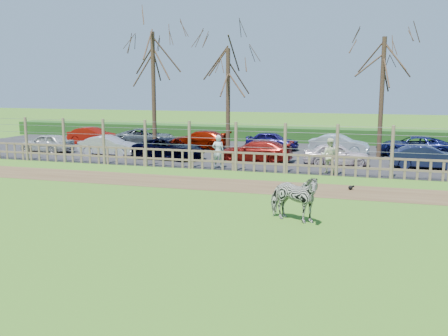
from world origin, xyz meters
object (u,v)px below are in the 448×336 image
(tree_left, at_px, (153,63))
(car_4, at_px, (336,154))
(visitor_b, at_px, (329,156))
(car_10, at_px, (272,141))
(car_1, at_px, (109,146))
(car_7, at_px, (93,136))
(car_5, at_px, (427,157))
(car_2, at_px, (169,149))
(tree_mid, at_px, (228,76))
(tree_right, at_px, (383,68))
(crow, at_px, (351,188))
(car_0, at_px, (47,143))
(car_3, at_px, (256,151))
(visitor_a, at_px, (218,151))
(car_12, at_px, (413,146))
(zebra, at_px, (293,198))
(car_8, at_px, (147,137))
(car_11, at_px, (339,144))

(tree_left, distance_m, car_4, 12.42)
(visitor_b, relative_size, car_10, 0.49)
(tree_left, xyz_separation_m, car_10, (6.75, 3.83, -4.98))
(car_1, xyz_separation_m, car_7, (-4.18, 5.07, 0.00))
(car_5, height_order, car_7, same)
(visitor_b, height_order, car_1, visitor_b)
(car_2, bearing_deg, tree_mid, -37.65)
(tree_right, distance_m, crow, 10.47)
(tree_left, height_order, car_10, tree_left)
(crow, distance_m, car_0, 20.19)
(tree_left, xyz_separation_m, car_0, (-6.91, -1.37, -4.98))
(crow, xyz_separation_m, car_3, (-5.49, 6.17, 0.54))
(car_10, bearing_deg, visitor_a, 170.48)
(car_5, distance_m, car_10, 10.39)
(tree_mid, relative_size, car_3, 1.65)
(car_0, xyz_separation_m, car_1, (4.59, -0.26, 0.00))
(tree_left, distance_m, car_10, 9.21)
(crow, distance_m, car_5, 7.26)
(tree_mid, height_order, car_12, tree_mid)
(tree_right, height_order, visitor_a, tree_right)
(tree_left, bearing_deg, visitor_a, -36.75)
(zebra, height_order, car_4, zebra)
(visitor_b, distance_m, car_5, 5.48)
(zebra, distance_m, crow, 5.77)
(tree_left, relative_size, zebra, 4.24)
(tree_left, xyz_separation_m, car_2, (1.72, -1.79, -4.98))
(car_2, relative_size, car_8, 1.00)
(crow, bearing_deg, car_2, 151.52)
(visitor_b, xyz_separation_m, car_5, (4.73, 2.74, -0.26))
(tree_left, height_order, car_2, tree_left)
(car_12, bearing_deg, car_0, -76.96)
(crow, xyz_separation_m, car_10, (-5.57, 11.37, 0.54))
(tree_left, bearing_deg, car_0, -168.80)
(car_5, height_order, car_12, same)
(car_1, relative_size, car_4, 1.03)
(tree_right, relative_size, car_1, 2.02)
(car_12, bearing_deg, tree_left, -76.43)
(car_8, distance_m, car_12, 17.75)
(car_5, distance_m, car_7, 22.81)
(car_3, height_order, car_11, same)
(car_3, height_order, car_10, same)
(tree_left, xyz_separation_m, car_1, (-2.32, -1.63, -4.98))
(tree_mid, xyz_separation_m, car_2, (-2.78, -2.79, -4.23))
(visitor_a, height_order, car_4, visitor_a)
(car_3, height_order, car_8, same)
(car_0, bearing_deg, car_1, 90.39)
(tree_right, relative_size, car_8, 1.70)
(tree_mid, height_order, car_10, tree_mid)
(car_8, bearing_deg, crow, -124.94)
(car_5, xyz_separation_m, car_7, (-22.34, 4.64, 0.00))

